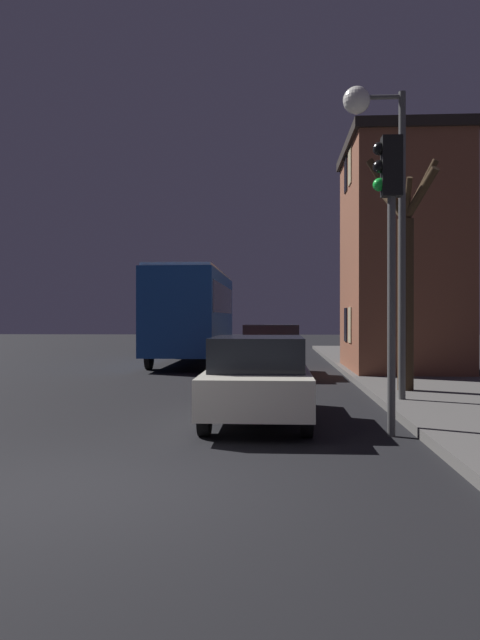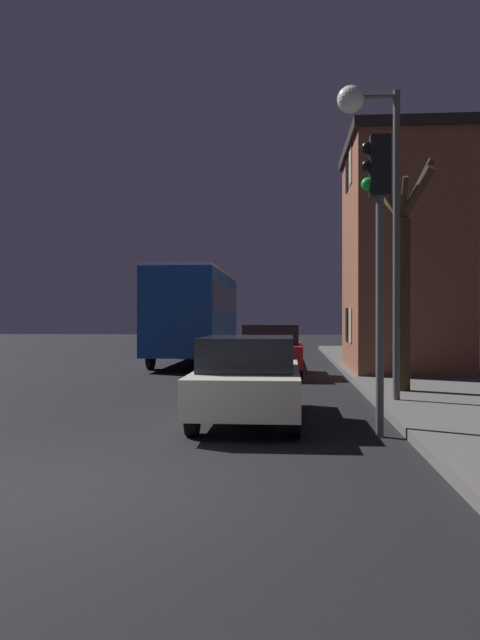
% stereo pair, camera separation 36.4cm
% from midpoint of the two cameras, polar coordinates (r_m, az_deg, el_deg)
% --- Properties ---
extents(ground_plane, '(120.00, 120.00, 0.00)m').
position_cam_midpoint_polar(ground_plane, '(6.94, -14.22, -14.69)').
color(ground_plane, black).
extents(brick_building, '(3.52, 5.39, 7.21)m').
position_cam_midpoint_polar(brick_building, '(20.48, 13.95, 5.79)').
color(brick_building, brown).
rests_on(brick_building, sidewalk).
extents(streetlamp, '(1.24, 0.54, 6.24)m').
position_cam_midpoint_polar(streetlamp, '(13.06, 11.54, 14.08)').
color(streetlamp, '#4C4C4C').
rests_on(streetlamp, sidewalk).
extents(traffic_light, '(0.43, 0.24, 4.51)m').
position_cam_midpoint_polar(traffic_light, '(9.69, 12.45, 8.75)').
color(traffic_light, '#4C4C4C').
rests_on(traffic_light, ground).
extents(bare_tree, '(1.54, 1.82, 5.21)m').
position_cam_midpoint_polar(bare_tree, '(14.43, 14.18, 3.91)').
color(bare_tree, '#382819').
rests_on(bare_tree, sidewalk).
extents(bus, '(2.45, 9.14, 3.58)m').
position_cam_midpoint_polar(bus, '(24.42, -4.75, 1.01)').
color(bus, '#194793').
rests_on(bus, ground).
extents(car_near_lane, '(1.71, 4.36, 1.46)m').
position_cam_midpoint_polar(car_near_lane, '(10.74, 0.68, -5.24)').
color(car_near_lane, beige).
rests_on(car_near_lane, ground).
extents(car_mid_lane, '(1.86, 4.07, 1.58)m').
position_cam_midpoint_polar(car_mid_lane, '(19.19, 2.33, -2.68)').
color(car_mid_lane, '#B21E19').
rests_on(car_mid_lane, ground).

